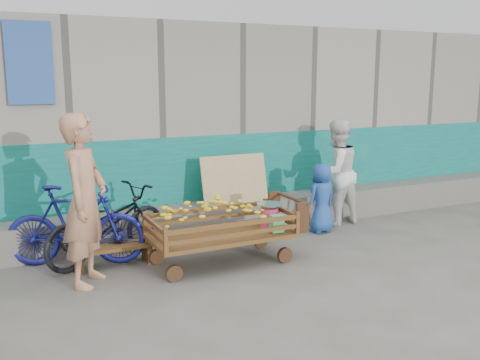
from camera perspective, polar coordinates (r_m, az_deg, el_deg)
name	(u,v)px	position (r m, az deg, el deg)	size (l,w,h in m)	color
ground	(298,291)	(5.83, 6.25, -11.64)	(80.00, 80.00, 0.00)	#515049
building_wall	(172,124)	(9.10, -7.27, 5.99)	(12.00, 3.50, 3.00)	gray
banana_cart	(219,221)	(6.42, -2.29, -4.38)	(1.87, 0.85, 0.80)	#502918
bench	(114,251)	(6.62, -13.30, -7.36)	(1.02, 0.31, 0.25)	#502918
vendor_man	(85,201)	(5.95, -16.21, -2.12)	(0.68, 0.45, 1.87)	tan
woman	(336,172)	(8.25, 10.21, 0.81)	(0.79, 0.61, 1.62)	white
child	(322,198)	(7.85, 8.70, -1.90)	(0.50, 0.32, 1.01)	#224CA1
bicycle_dark	(108,225)	(6.76, -13.93, -4.63)	(0.61, 1.74, 0.91)	black
bicycle_blue	(76,225)	(6.69, -17.13, -4.64)	(0.46, 1.64, 0.99)	navy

